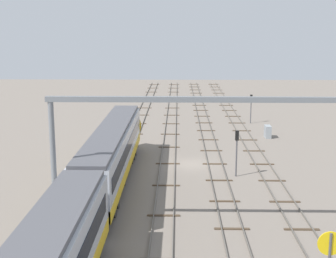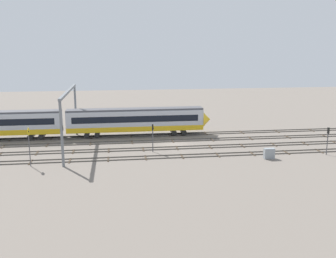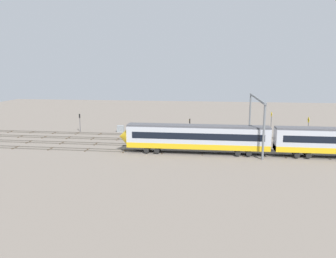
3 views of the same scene
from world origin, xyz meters
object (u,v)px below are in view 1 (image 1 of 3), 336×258
at_px(overhead_gantry, 200,132).
at_px(signal_light_trackside_approach, 251,104).
at_px(signal_light_trackside_departure, 237,146).
at_px(relay_cabinet, 268,132).

distance_m(overhead_gantry, signal_light_trackside_approach, 39.18).
height_order(overhead_gantry, signal_light_trackside_approach, overhead_gantry).
height_order(signal_light_trackside_departure, relay_cabinet, signal_light_trackside_departure).
height_order(overhead_gantry, signal_light_trackside_departure, overhead_gantry).
height_order(signal_light_trackside_approach, relay_cabinet, signal_light_trackside_approach).
bearing_deg(overhead_gantry, signal_light_trackside_departure, -17.44).
distance_m(signal_light_trackside_departure, relay_cabinet, 17.25).
relative_size(signal_light_trackside_approach, signal_light_trackside_departure, 0.96).
height_order(signal_light_trackside_approach, signal_light_trackside_departure, signal_light_trackside_departure).
height_order(overhead_gantry, relay_cabinet, overhead_gantry).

